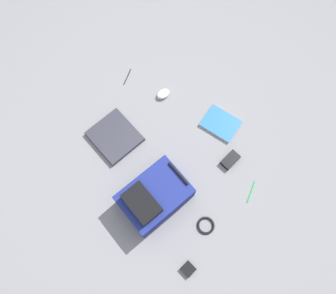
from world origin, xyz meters
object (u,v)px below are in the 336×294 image
laptop (115,136)px  cable_coil (206,225)px  earbud_pouch (188,269)px  book_blue (221,123)px  backpack (154,197)px  computer_mouse (163,94)px  pen_black (127,77)px  pen_blue (251,192)px  power_brick (230,160)px

laptop → cable_coil: (0.82, -0.15, -0.01)m
cable_coil → earbud_pouch: 0.28m
book_blue → cable_coil: 0.69m
backpack → computer_mouse: backpack is taller
backpack → earbud_pouch: size_ratio=6.61×
backpack → earbud_pouch: bearing=-29.6°
cable_coil → earbud_pouch: size_ratio=1.54×
laptop → pen_black: size_ratio=2.67×
backpack → computer_mouse: bearing=119.9°
backpack → book_blue: (0.08, 0.68, -0.09)m
earbud_pouch → cable_coil: bearing=99.8°
backpack → laptop: (-0.46, 0.20, -0.08)m
backpack → pen_black: (-0.67, 0.62, -0.09)m
laptop → pen_blue: laptop is taller
book_blue → cable_coil: (0.28, -0.63, -0.00)m
backpack → book_blue: backpack is taller
power_brick → pen_blue: size_ratio=0.82×
earbud_pouch → power_brick: bearing=100.8°
backpack → pen_blue: bearing=38.4°
pen_black → earbud_pouch: earbud_pouch is taller
backpack → pen_black: bearing=137.2°
pen_blue → cable_coil: bearing=-110.8°
pen_black → book_blue: bearing=4.7°
pen_blue → earbud_pouch: (-0.08, -0.61, 0.01)m
computer_mouse → pen_blue: computer_mouse is taller
computer_mouse → earbud_pouch: size_ratio=1.33×
computer_mouse → pen_blue: (0.85, -0.26, -0.02)m
computer_mouse → cable_coil: bearing=-19.5°
backpack → laptop: size_ratio=1.29×
earbud_pouch → pen_black: bearing=141.7°
pen_black → earbud_pouch: (1.07, -0.85, 0.01)m
book_blue → computer_mouse: 0.45m
pen_blue → pen_black: bearing=168.6°
laptop → earbud_pouch: 0.96m
cable_coil → computer_mouse: bearing=140.5°
backpack → book_blue: size_ratio=1.97×
cable_coil → pen_black: (-1.02, 0.57, -0.00)m
book_blue → cable_coil: bearing=-66.5°
laptop → cable_coil: bearing=-10.7°
computer_mouse → laptop: bearing=-81.9°
pen_black → pen_blue: same height
book_blue → pen_black: size_ratio=1.75×
book_blue → power_brick: 0.27m
earbud_pouch → backpack: bearing=150.4°
pen_blue → backpack: bearing=-141.6°
cable_coil → pen_blue: 0.36m
book_blue → power_brick: size_ratio=1.93×
book_blue → laptop: bearing=-138.4°
cable_coil → power_brick: bearing=101.4°
cable_coil → power_brick: size_ratio=0.88×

